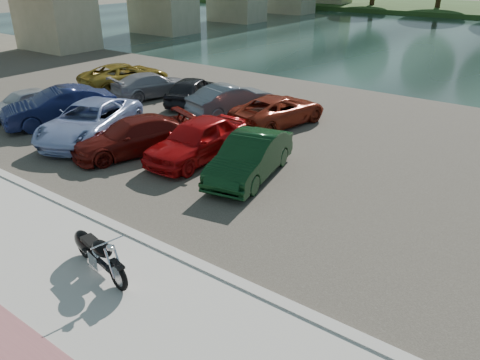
% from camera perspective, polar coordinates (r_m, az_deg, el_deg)
% --- Properties ---
extents(ground, '(200.00, 200.00, 0.00)m').
position_cam_1_polar(ground, '(10.61, -15.67, -13.92)').
color(ground, '#595447').
rests_on(ground, ground).
extents(promenade, '(60.00, 6.00, 0.10)m').
position_cam_1_polar(promenade, '(10.17, -20.21, -16.27)').
color(promenade, beige).
rests_on(promenade, ground).
extents(kerb, '(60.00, 0.30, 0.14)m').
position_cam_1_polar(kerb, '(11.59, -8.00, -8.96)').
color(kerb, beige).
rests_on(kerb, ground).
extents(parking_lot, '(60.00, 18.00, 0.04)m').
position_cam_1_polar(parking_lot, '(18.35, 11.80, 3.84)').
color(parking_lot, '#3F3A33').
rests_on(parking_lot, ground).
extents(motorcycle, '(2.31, 0.85, 1.05)m').
position_cam_1_polar(motorcycle, '(11.21, -17.25, -8.26)').
color(motorcycle, black).
rests_on(motorcycle, promenade).
extents(car_0, '(1.78, 3.73, 1.23)m').
position_cam_1_polar(car_0, '(23.76, -24.87, 8.54)').
color(car_0, '#ACB2B8').
rests_on(car_0, parking_lot).
extents(car_1, '(3.22, 4.96, 1.54)m').
position_cam_1_polar(car_1, '(21.90, -21.15, 8.34)').
color(car_1, '#161E47').
rests_on(car_1, parking_lot).
extents(car_2, '(4.21, 5.79, 1.46)m').
position_cam_1_polar(car_2, '(19.61, -17.86, 6.87)').
color(car_2, '#93A4D5').
rests_on(car_2, parking_lot).
extents(car_3, '(3.28, 4.84, 1.30)m').
position_cam_1_polar(car_3, '(17.67, -12.94, 5.22)').
color(car_3, '#5D120D').
rests_on(car_3, parking_lot).
extents(car_4, '(1.79, 4.37, 1.48)m').
position_cam_1_polar(car_4, '(16.72, -5.26, 4.96)').
color(car_4, '#B00B0D').
rests_on(car_4, parking_lot).
extents(car_5, '(2.29, 4.45, 1.40)m').
position_cam_1_polar(car_5, '(15.24, 1.23, 2.84)').
color(car_5, black).
rests_on(car_5, parking_lot).
extents(car_6, '(3.11, 5.30, 1.39)m').
position_cam_1_polar(car_6, '(27.35, -13.84, 12.23)').
color(car_6, olive).
rests_on(car_6, parking_lot).
extents(car_7, '(2.82, 4.62, 1.25)m').
position_cam_1_polar(car_7, '(25.29, -10.70, 11.34)').
color(car_7, '#94939B').
rests_on(car_7, parking_lot).
extents(car_8, '(2.82, 4.34, 1.37)m').
position_cam_1_polar(car_8, '(23.64, -5.78, 10.84)').
color(car_8, black).
rests_on(car_8, parking_lot).
extents(car_9, '(2.57, 4.43, 1.38)m').
position_cam_1_polar(car_9, '(21.87, -1.07, 9.79)').
color(car_9, slate).
rests_on(car_9, parking_lot).
extents(car_10, '(2.92, 4.88, 1.27)m').
position_cam_1_polar(car_10, '(20.51, 4.75, 8.50)').
color(car_10, maroon).
rests_on(car_10, parking_lot).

